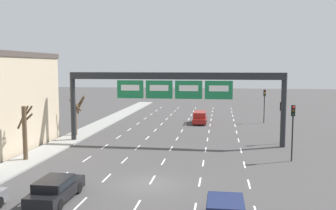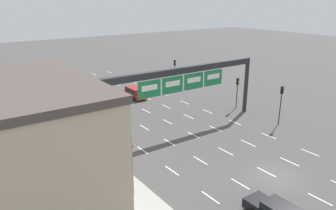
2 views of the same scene
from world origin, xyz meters
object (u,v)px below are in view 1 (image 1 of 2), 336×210
at_px(sign_gantry, 174,86).
at_px(tree_bare_closest, 76,115).
at_px(traffic_light_near_gantry, 264,99).
at_px(traffic_light_far_end, 293,121).
at_px(suv_red, 200,117).
at_px(traffic_light_mid_block, 281,114).
at_px(tree_bare_second, 25,130).
at_px(car_black, 56,189).

height_order(sign_gantry, tree_bare_closest, sign_gantry).
height_order(traffic_light_near_gantry, traffic_light_far_end, traffic_light_far_end).
bearing_deg(traffic_light_far_end, suv_red, 113.93).
distance_m(traffic_light_mid_block, tree_bare_second, 24.36).
height_order(traffic_light_far_end, tree_bare_closest, traffic_light_far_end).
bearing_deg(traffic_light_far_end, tree_bare_closest, 159.28).
relative_size(sign_gantry, suv_red, 4.69).
xyz_separation_m(traffic_light_near_gantry, traffic_light_far_end, (-0.11, -21.28, 0.04)).
relative_size(traffic_light_mid_block, traffic_light_far_end, 0.91).
height_order(car_black, traffic_light_far_end, traffic_light_far_end).
height_order(suv_red, tree_bare_second, tree_bare_second).
relative_size(sign_gantry, traffic_light_near_gantry, 4.73).
height_order(sign_gantry, tree_bare_second, sign_gantry).
relative_size(car_black, traffic_light_near_gantry, 1.02).
height_order(suv_red, traffic_light_near_gantry, traffic_light_near_gantry).
bearing_deg(traffic_light_mid_block, tree_bare_second, -155.60).
xyz_separation_m(traffic_light_mid_block, tree_bare_second, (-22.18, -10.06, -0.45)).
distance_m(sign_gantry, car_black, 18.50).
bearing_deg(suv_red, traffic_light_far_end, -66.07).
xyz_separation_m(suv_red, traffic_light_far_end, (8.71, -19.61, 2.45)).
xyz_separation_m(car_black, traffic_light_mid_block, (15.61, 18.63, 2.31)).
distance_m(sign_gantry, traffic_light_far_end, 12.21).
bearing_deg(traffic_light_mid_block, tree_bare_closest, 176.90).
bearing_deg(suv_red, car_black, -102.18).
xyz_separation_m(suv_red, traffic_light_mid_block, (8.90, -12.48, 2.16)).
bearing_deg(traffic_light_mid_block, car_black, -129.96).
height_order(car_black, traffic_light_mid_block, traffic_light_mid_block).
distance_m(traffic_light_far_end, tree_bare_second, 22.20).
relative_size(suv_red, traffic_light_far_end, 0.99).
bearing_deg(sign_gantry, traffic_light_mid_block, 8.15).
xyz_separation_m(car_black, tree_bare_second, (-6.57, 8.57, 1.87)).
height_order(tree_bare_closest, tree_bare_second, tree_bare_closest).
bearing_deg(traffic_light_near_gantry, suv_red, -169.31).
bearing_deg(traffic_light_mid_block, suv_red, 125.48).
height_order(sign_gantry, traffic_light_near_gantry, sign_gantry).
bearing_deg(tree_bare_closest, car_black, -71.57).
height_order(car_black, traffic_light_near_gantry, traffic_light_near_gantry).
distance_m(sign_gantry, traffic_light_near_gantry, 19.14).
relative_size(traffic_light_mid_block, tree_bare_closest, 0.95).
xyz_separation_m(traffic_light_near_gantry, tree_bare_closest, (-22.13, -12.94, -0.90)).
relative_size(sign_gantry, tree_bare_second, 4.91).
relative_size(traffic_light_near_gantry, tree_bare_second, 1.04).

